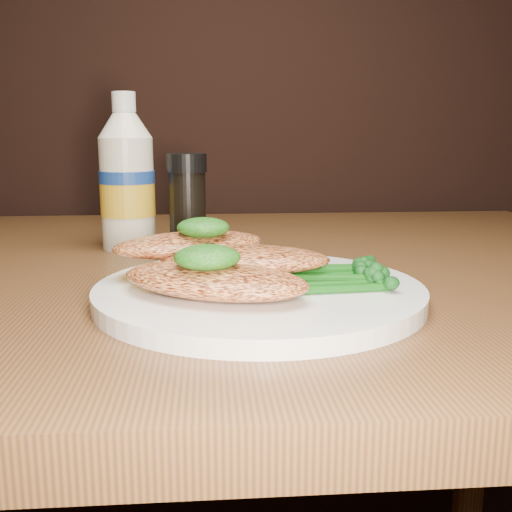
{
  "coord_description": "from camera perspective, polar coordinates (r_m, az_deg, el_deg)",
  "views": [
    {
      "loc": [
        0.05,
        0.37,
        0.9
      ],
      "look_at": [
        0.09,
        0.88,
        0.79
      ],
      "focal_mm": 42.86,
      "sensor_mm": 36.0,
      "label": 1
    }
  ],
  "objects": [
    {
      "name": "chicken_back",
      "position": [
        0.57,
        -6.23,
        1.09
      ],
      "size": [
        0.16,
        0.12,
        0.02
      ],
      "primitive_type": "ellipsoid",
      "rotation": [
        0.0,
        0.0,
        0.36
      ],
      "color": "#EF8C4C",
      "rests_on": "plate"
    },
    {
      "name": "chicken_front",
      "position": [
        0.49,
        -3.93,
        -2.24
      ],
      "size": [
        0.18,
        0.15,
        0.03
      ],
      "primitive_type": "ellipsoid",
      "rotation": [
        0.0,
        0.0,
        -0.49
      ],
      "color": "#EF8C4C",
      "rests_on": "plate"
    },
    {
      "name": "chicken_mid",
      "position": [
        0.53,
        -1.14,
        -0.27
      ],
      "size": [
        0.16,
        0.1,
        0.02
      ],
      "primitive_type": "ellipsoid",
      "rotation": [
        0.0,
        0.0,
        -0.18
      ],
      "color": "#EF8C4C",
      "rests_on": "plate"
    },
    {
      "name": "pesto_back",
      "position": [
        0.55,
        -4.95,
        2.67
      ],
      "size": [
        0.06,
        0.06,
        0.02
      ],
      "primitive_type": "ellipsoid",
      "rotation": [
        0.0,
        0.0,
        -0.36
      ],
      "color": "black",
      "rests_on": "chicken_back"
    },
    {
      "name": "pesto_front",
      "position": [
        0.48,
        -4.58,
        -0.13
      ],
      "size": [
        0.06,
        0.05,
        0.02
      ],
      "primitive_type": "ellipsoid",
      "rotation": [
        0.0,
        0.0,
        -0.07
      ],
      "color": "black",
      "rests_on": "chicken_front"
    },
    {
      "name": "pepper_grinder",
      "position": [
        0.75,
        -6.41,
        4.99
      ],
      "size": [
        0.05,
        0.05,
        0.12
      ],
      "primitive_type": null,
      "rotation": [
        0.0,
        0.0,
        0.09
      ],
      "color": "black",
      "rests_on": "dining_table"
    },
    {
      "name": "plate",
      "position": [
        0.53,
        0.3,
        -3.47
      ],
      "size": [
        0.28,
        0.28,
        0.01
      ],
      "primitive_type": "cylinder",
      "color": "white",
      "rests_on": "dining_table"
    },
    {
      "name": "broccolini_bundle",
      "position": [
        0.53,
        5.89,
        -1.42
      ],
      "size": [
        0.14,
        0.11,
        0.02
      ],
      "primitive_type": null,
      "rotation": [
        0.0,
        0.0,
        -0.01
      ],
      "color": "#135312",
      "rests_on": "plate"
    },
    {
      "name": "mayo_bottle",
      "position": [
        0.77,
        -11.98,
        7.69
      ],
      "size": [
        0.08,
        0.08,
        0.19
      ],
      "primitive_type": null,
      "rotation": [
        0.0,
        0.0,
        -0.18
      ],
      "color": "beige",
      "rests_on": "dining_table"
    }
  ]
}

